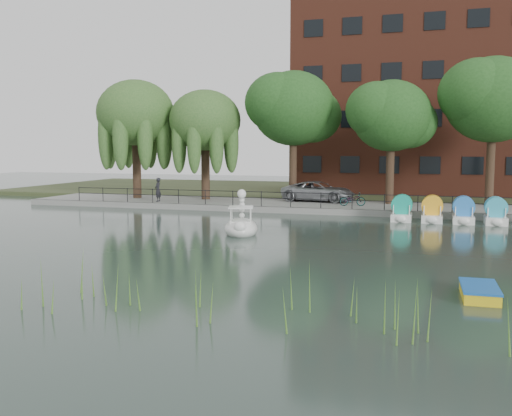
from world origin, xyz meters
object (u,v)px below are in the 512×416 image
at_px(pedestrian, 158,188).
at_px(minivan, 319,190).
at_px(swan_boat, 241,225).
at_px(bicycle, 352,198).
at_px(yellow_rowboat, 479,291).

bearing_deg(pedestrian, minivan, 104.63).
relative_size(minivan, swan_boat, 2.06).
distance_m(minivan, bicycle, 3.70).
height_order(minivan, yellow_rowboat, minivan).
xyz_separation_m(pedestrian, yellow_rowboat, (20.22, -19.78, -1.19)).
xyz_separation_m(minivan, yellow_rowboat, (9.20, -23.32, -1.04)).
bearing_deg(minivan, pedestrian, 113.93).
distance_m(pedestrian, yellow_rowboat, 28.31).
height_order(minivan, swan_boat, swan_boat).
xyz_separation_m(bicycle, swan_boat, (-3.93, -11.53, -0.42)).
distance_m(minivan, pedestrian, 11.57).
height_order(bicycle, yellow_rowboat, bicycle).
xyz_separation_m(pedestrian, swan_boat, (9.84, -10.42, -0.91)).
bearing_deg(swan_boat, pedestrian, 117.16).
bearing_deg(swan_boat, bicycle, 54.96).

